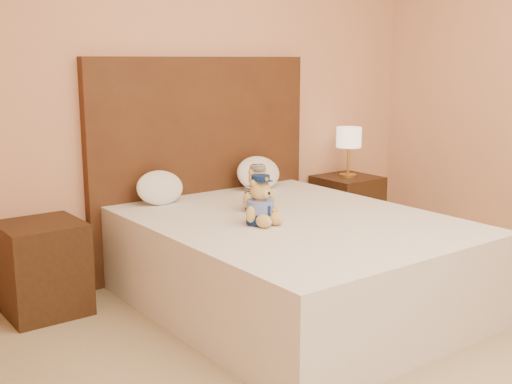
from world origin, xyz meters
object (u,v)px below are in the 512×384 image
Objects in this scene: nightstand_right at (347,210)px; teddy_police at (260,200)px; teddy_prisoner at (258,188)px; nightstand_left at (43,268)px; pillow_right at (258,171)px; bed at (293,262)px; pillow_left at (160,186)px; lamp at (349,140)px.

nightstand_right is 1.95× the size of teddy_police.
nightstand_right is 1.44m from teddy_prisoner.
teddy_prisoner is at bearing -22.06° from nightstand_left.
nightstand_right is 0.97m from pillow_right.
teddy_prisoner reaches higher than bed.
bed is 5.98× the size of pillow_left.
lamp is 1.46× the size of teddy_prisoner.
nightstand_left is 2.56m from lamp.
bed and nightstand_right have the same top height.
teddy_police reaches higher than bed.
pillow_right is at bearing 178.06° from lamp.
nightstand_left is 0.90m from pillow_left.
lamp is 1.20× the size of pillow_left.
teddy_prisoner reaches higher than nightstand_right.
pillow_right is at bearing 66.22° from bed.
teddy_police is at bearing -75.51° from pillow_left.
nightstand_left is at bearing 180.00° from nightstand_right.
nightstand_right is 1.38× the size of lamp.
lamp is at bearing 0.00° from nightstand_left.
pillow_right is (1.62, 0.03, 0.41)m from nightstand_left.
teddy_police is at bearing -37.66° from nightstand_left.
nightstand_right is 0.57m from lamp.
teddy_prisoner is 0.82× the size of pillow_left.
teddy_police reaches higher than pillow_right.
lamp is at bearing 180.00° from nightstand_right.
nightstand_left is at bearing 147.38° from bed.
teddy_police reaches higher than nightstand_left.
teddy_police is 1.03× the size of teddy_prisoner.
lamp is at bearing 24.33° from teddy_prisoner.
pillow_left is (-1.69, 0.03, -0.18)m from lamp.
bed is 0.52m from teddy_prisoner.
pillow_left is 0.91× the size of pillow_right.
nightstand_left is 2.50m from nightstand_right.
teddy_police is 0.84× the size of pillow_left.
bed is at bearing -32.62° from nightstand_left.
teddy_police is at bearing 176.13° from bed.
nightstand_left and nightstand_right have the same top height.
lamp reaches higher than pillow_right.
bed is at bearing -7.79° from teddy_police.
bed and nightstand_left have the same top height.
teddy_prisoner is (-0.03, 0.31, 0.41)m from bed.
nightstand_left is 2.00× the size of teddy_prisoner.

